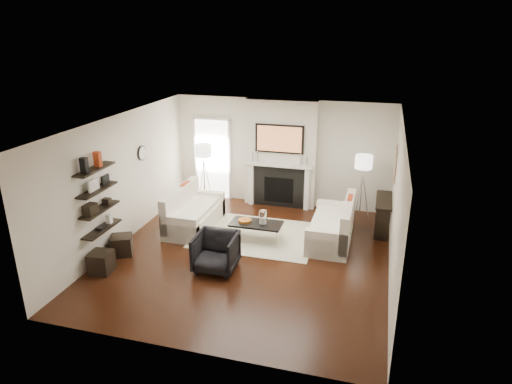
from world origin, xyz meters
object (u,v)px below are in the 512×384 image
(loveseat_left_base, at_px, (195,219))
(ottoman_near, at_px, (122,245))
(lamp_left_shade, at_px, (203,150))
(armchair, at_px, (216,250))
(lamp_right_shade, at_px, (364,162))
(coffee_table, at_px, (256,224))
(loveseat_right_base, at_px, (331,232))

(loveseat_left_base, relative_size, ottoman_near, 4.50)
(lamp_left_shade, bearing_deg, armchair, -64.89)
(lamp_right_shade, bearing_deg, coffee_table, -140.27)
(loveseat_left_base, bearing_deg, ottoman_near, -119.38)
(armchair, distance_m, lamp_right_shade, 4.10)
(loveseat_left_base, distance_m, lamp_right_shade, 4.08)
(loveseat_right_base, bearing_deg, lamp_right_shade, 68.08)
(loveseat_right_base, relative_size, armchair, 2.27)
(loveseat_right_base, distance_m, coffee_table, 1.61)
(loveseat_left_base, height_order, ottoman_near, loveseat_left_base)
(loveseat_left_base, height_order, loveseat_right_base, same)
(coffee_table, distance_m, ottoman_near, 2.79)
(lamp_right_shade, xyz_separation_m, ottoman_near, (-4.52, -3.03, -1.25))
(armchair, relative_size, lamp_right_shade, 1.98)
(coffee_table, bearing_deg, armchair, -106.51)
(loveseat_left_base, bearing_deg, coffee_table, -10.97)
(loveseat_left_base, xyz_separation_m, lamp_right_shade, (3.61, 1.42, 1.24))
(loveseat_left_base, height_order, coffee_table, same)
(coffee_table, relative_size, armchair, 1.39)
(armchair, xyz_separation_m, lamp_right_shade, (2.47, 3.09, 1.05))
(coffee_table, height_order, ottoman_near, coffee_table)
(coffee_table, xyz_separation_m, armchair, (-0.41, -1.37, -0.00))
(loveseat_right_base, height_order, lamp_right_shade, lamp_right_shade)
(ottoman_near, bearing_deg, lamp_right_shade, 33.84)
(loveseat_right_base, height_order, lamp_left_shade, lamp_left_shade)
(armchair, bearing_deg, lamp_right_shade, 49.36)
(coffee_table, bearing_deg, lamp_left_shade, 137.59)
(loveseat_right_base, distance_m, armchair, 2.65)
(ottoman_near, bearing_deg, coffee_table, 28.14)
(loveseat_left_base, height_order, armchair, armchair)
(loveseat_right_base, xyz_separation_m, lamp_left_shade, (-3.38, 1.26, 1.24))
(loveseat_left_base, height_order, lamp_left_shade, lamp_left_shade)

